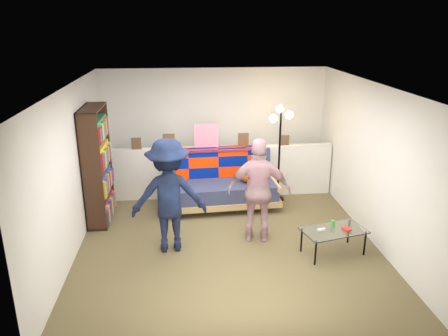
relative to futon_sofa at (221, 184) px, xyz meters
name	(u,v)px	position (x,y,z in m)	size (l,w,h in m)	color
ground	(226,239)	(-0.04, -1.34, -0.42)	(5.00, 5.00, 0.00)	brown
room_shell	(224,129)	(-0.04, -0.87, 1.25)	(4.60, 5.05, 2.45)	silver
half_wall_ledge	(217,172)	(-0.04, 0.46, 0.08)	(4.45, 0.15, 1.00)	silver
ledge_decor	(205,138)	(-0.26, 0.44, 0.76)	(2.97, 0.02, 0.45)	brown
futon_sofa	(221,184)	(0.00, 0.00, 0.00)	(2.14, 1.13, 0.90)	tan
bookshelf	(97,169)	(-2.12, -0.39, 0.50)	(0.33, 0.98, 1.96)	black
coffee_table	(334,231)	(1.48, -1.92, -0.06)	(1.01, 0.71, 0.47)	black
floor_lamp	(280,134)	(1.11, 0.19, 0.86)	(0.42, 0.33, 1.81)	black
person_left	(169,196)	(-0.90, -1.54, 0.44)	(1.11, 0.64, 1.71)	black
person_right	(259,191)	(0.46, -1.38, 0.40)	(0.96, 0.40, 1.63)	pink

